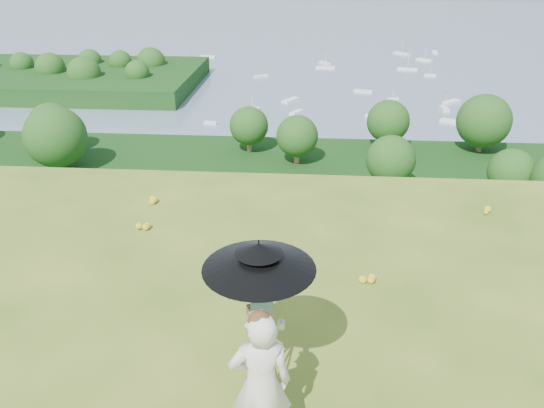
# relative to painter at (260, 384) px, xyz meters

# --- Properties ---
(forest_slope) EXTENTS (140.00, 56.00, 22.00)m
(forest_slope) POSITION_rel_painter_xyz_m (0.13, 35.16, -29.82)
(forest_slope) COLOR #0F340E
(forest_slope) RESTS_ON bay_water
(shoreline_tier) EXTENTS (170.00, 28.00, 8.00)m
(shoreline_tier) POSITION_rel_painter_xyz_m (0.13, 75.16, -36.82)
(shoreline_tier) COLOR slate
(shoreline_tier) RESTS_ON bay_water
(bay_water) EXTENTS (700.00, 700.00, 0.00)m
(bay_water) POSITION_rel_painter_xyz_m (0.13, 240.16, -34.82)
(bay_water) COLOR slate
(bay_water) RESTS_ON ground
(peninsula) EXTENTS (90.00, 60.00, 12.00)m
(peninsula) POSITION_rel_painter_xyz_m (-74.87, 155.16, -29.82)
(peninsula) COLOR #0F340E
(peninsula) RESTS_ON bay_water
(slope_trees) EXTENTS (110.00, 50.00, 6.00)m
(slope_trees) POSITION_rel_painter_xyz_m (0.13, 35.16, -15.82)
(slope_trees) COLOR #164917
(slope_trees) RESTS_ON forest_slope
(harbor_town) EXTENTS (110.00, 22.00, 5.00)m
(harbor_town) POSITION_rel_painter_xyz_m (0.13, 75.16, -30.32)
(harbor_town) COLOR silver
(harbor_town) RESTS_ON shoreline_tier
(moored_boats) EXTENTS (140.00, 140.00, 0.70)m
(moored_boats) POSITION_rel_painter_xyz_m (-12.37, 161.16, -34.47)
(moored_boats) COLOR white
(moored_boats) RESTS_ON bay_water
(painter) EXTENTS (0.66, 0.49, 1.64)m
(painter) POSITION_rel_painter_xyz_m (0.00, 0.00, 0.00)
(painter) COLOR white
(painter) RESTS_ON ground
(field_easel) EXTENTS (0.69, 0.69, 1.40)m
(field_easel) POSITION_rel_painter_xyz_m (-0.06, 0.61, -0.12)
(field_easel) COLOR #A36944
(field_easel) RESTS_ON ground
(sun_umbrella) EXTENTS (1.45, 1.45, 0.86)m
(sun_umbrella) POSITION_rel_painter_xyz_m (-0.07, 0.64, 0.77)
(sun_umbrella) COLOR black
(sun_umbrella) RESTS_ON field_easel
(painter_cap) EXTENTS (0.30, 0.32, 0.10)m
(painter_cap) POSITION_rel_painter_xyz_m (0.00, 0.00, 0.77)
(painter_cap) COLOR #D27378
(painter_cap) RESTS_ON painter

